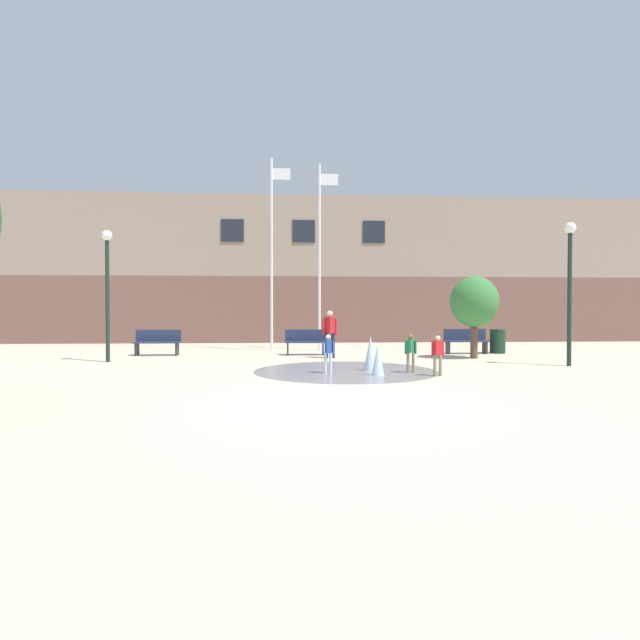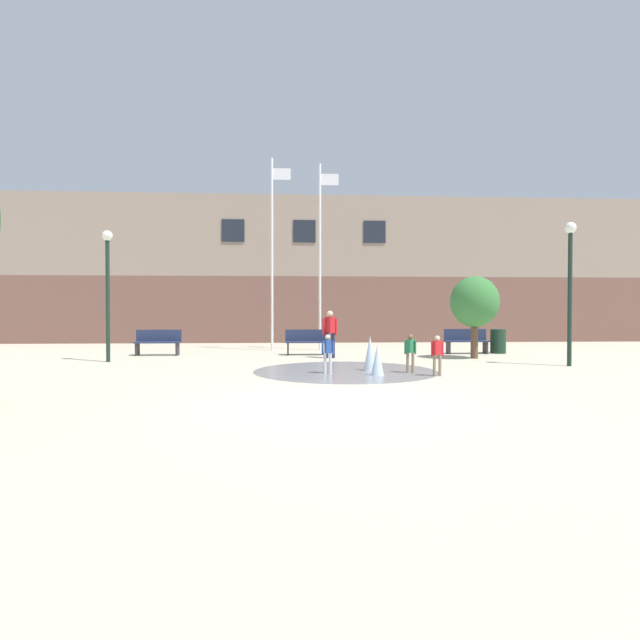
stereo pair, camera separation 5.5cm
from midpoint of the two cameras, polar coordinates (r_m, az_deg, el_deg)
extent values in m
plane|color=#BCB299|center=(8.64, 1.46, -9.50)|extent=(100.00, 100.00, 0.00)
cube|color=brown|center=(27.74, -1.90, 1.19)|extent=(36.00, 6.00, 3.30)
cube|color=gray|center=(27.99, -1.91, 8.72)|extent=(36.00, 6.00, 4.04)
cube|color=#1E232D|center=(25.18, -9.84, 10.04)|extent=(1.10, 0.06, 1.10)
cube|color=#1E232D|center=(25.04, -1.73, 10.11)|extent=(1.10, 0.06, 1.10)
cube|color=#1E232D|center=(25.38, 6.32, 9.98)|extent=(1.10, 0.06, 1.10)
cylinder|color=gray|center=(13.20, 3.03, -5.82)|extent=(4.83, 4.83, 0.01)
cone|color=silver|center=(13.30, 5.86, -3.79)|extent=(0.35, 0.35, 0.93)
cone|color=silver|center=(12.34, 6.72, -4.52)|extent=(0.32, 0.32, 0.77)
cube|color=#28282D|center=(18.82, -20.07, -3.17)|extent=(0.06, 0.40, 0.44)
cube|color=#28282D|center=(18.47, -15.89, -3.23)|extent=(0.06, 0.40, 0.44)
cube|color=#232D4C|center=(18.61, -18.00, -2.45)|extent=(1.60, 0.44, 0.05)
cube|color=#232D4C|center=(18.79, -17.85, -1.70)|extent=(1.60, 0.04, 0.42)
cube|color=#28282D|center=(17.90, -3.59, -3.32)|extent=(0.06, 0.40, 0.44)
cube|color=#28282D|center=(17.94, 0.89, -3.31)|extent=(0.06, 0.40, 0.44)
cube|color=#232D4C|center=(17.89, -1.35, -2.54)|extent=(1.60, 0.44, 0.05)
cube|color=#232D4C|center=(18.08, -1.37, -1.76)|extent=(1.60, 0.04, 0.42)
cube|color=#28282D|center=(18.99, 14.52, -3.11)|extent=(0.06, 0.40, 0.44)
cube|color=#28282D|center=(19.46, 18.45, -3.02)|extent=(0.06, 0.40, 0.44)
cube|color=#232D4C|center=(19.20, 16.52, -2.34)|extent=(1.60, 0.44, 0.05)
cube|color=#232D4C|center=(19.37, 16.32, -1.61)|extent=(1.60, 0.04, 0.42)
cylinder|color=#89755B|center=(12.44, 13.07, -5.08)|extent=(0.07, 0.07, 0.52)
cylinder|color=#89755B|center=(12.48, 13.68, -5.07)|extent=(0.07, 0.07, 0.52)
cube|color=red|center=(12.42, 13.38, -3.11)|extent=(0.24, 0.20, 0.33)
sphere|color=beige|center=(12.40, 13.39, -2.04)|extent=(0.13, 0.13, 0.13)
cylinder|color=red|center=(12.38, 12.80, -3.28)|extent=(0.05, 0.05, 0.34)
cylinder|color=red|center=(12.46, 13.96, -3.26)|extent=(0.05, 0.05, 0.34)
cylinder|color=silver|center=(12.64, 0.70, -4.96)|extent=(0.07, 0.07, 0.52)
cylinder|color=silver|center=(12.65, 1.32, -4.95)|extent=(0.07, 0.07, 0.52)
cube|color=#284C9E|center=(12.61, 1.01, -3.02)|extent=(0.16, 0.23, 0.33)
sphere|color=beige|center=(12.59, 1.01, -1.97)|extent=(0.13, 0.13, 0.13)
cylinder|color=#284C9E|center=(12.60, 0.42, -3.18)|extent=(0.05, 0.05, 0.34)
cylinder|color=#284C9E|center=(12.62, 1.60, -3.17)|extent=(0.05, 0.05, 0.34)
cylinder|color=#89755B|center=(12.95, 10.10, -4.83)|extent=(0.07, 0.07, 0.52)
cylinder|color=#89755B|center=(12.98, 10.69, -4.82)|extent=(0.07, 0.07, 0.52)
cube|color=#237547|center=(12.93, 10.40, -2.94)|extent=(0.24, 0.24, 0.33)
sphere|color=brown|center=(12.91, 10.41, -1.91)|extent=(0.13, 0.13, 0.13)
cylinder|color=#237547|center=(12.90, 9.84, -3.10)|extent=(0.05, 0.05, 0.34)
cylinder|color=#237547|center=(12.96, 10.96, -3.08)|extent=(0.05, 0.05, 0.34)
cylinder|color=#1E233D|center=(16.74, 0.85, -2.94)|extent=(0.12, 0.12, 0.84)
cylinder|color=#1E233D|center=(16.76, 1.60, -2.93)|extent=(0.12, 0.12, 0.84)
cube|color=red|center=(16.71, 1.23, -0.58)|extent=(0.34, 0.39, 0.54)
sphere|color=beige|center=(16.71, 1.23, 0.71)|extent=(0.21, 0.21, 0.21)
cylinder|color=red|center=(16.70, 0.51, -0.77)|extent=(0.08, 0.08, 0.55)
cylinder|color=red|center=(16.73, 1.95, -0.76)|extent=(0.08, 0.08, 0.55)
cylinder|color=silver|center=(20.17, -5.43, 7.46)|extent=(0.10, 0.10, 7.67)
cube|color=silver|center=(20.77, -4.29, 16.30)|extent=(0.70, 0.02, 0.45)
cylinder|color=silver|center=(20.19, 0.07, 7.18)|extent=(0.10, 0.10, 7.48)
cube|color=silver|center=(20.78, 1.21, 15.75)|extent=(0.70, 0.02, 0.45)
cylinder|color=#192D23|center=(16.78, -23.00, 1.96)|extent=(0.12, 0.12, 3.75)
sphere|color=white|center=(16.94, -23.05, 8.86)|extent=(0.32, 0.32, 0.32)
cylinder|color=#192D23|center=(15.96, 26.74, 2.06)|extent=(0.12, 0.12, 3.80)
sphere|color=white|center=(16.13, 26.80, 9.39)|extent=(0.32, 0.32, 0.32)
cylinder|color=#193323|center=(19.78, 19.76, -2.30)|extent=(0.56, 0.56, 0.90)
cylinder|color=brown|center=(17.39, 17.31, -2.50)|extent=(0.24, 0.24, 1.05)
ellipsoid|color=#387538|center=(17.36, 17.33, 2.02)|extent=(1.59, 1.59, 1.69)
camera|label=1|loc=(0.03, -89.90, 0.00)|focal=28.00mm
camera|label=2|loc=(0.03, 90.10, 0.00)|focal=28.00mm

